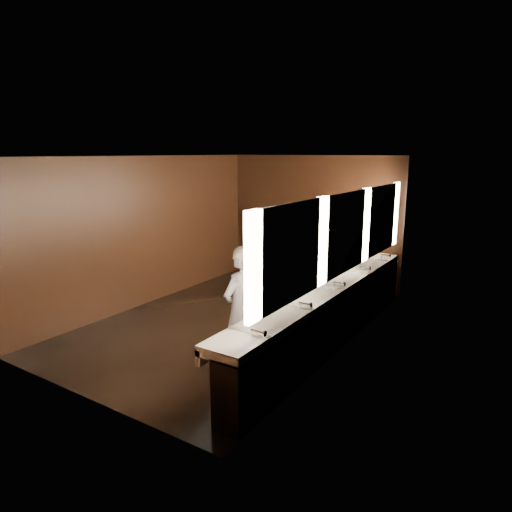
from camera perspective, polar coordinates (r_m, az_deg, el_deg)
The scene contains 10 objects.
floor at distance 7.98m, azimuth -2.81°, elevation -8.17°, with size 6.00×6.00×0.00m, color black.
ceiling at distance 7.45m, azimuth -3.05°, elevation 12.36°, with size 4.00×6.00×0.02m, color #2D2D2B.
wall_back at distance 10.15m, azimuth 7.04°, elevation 4.48°, with size 4.00×0.02×2.80m, color black.
wall_front at distance 5.52m, azimuth -21.47°, elevation -3.44°, with size 4.00×0.02×2.80m, color black.
wall_left at distance 8.90m, azimuth -13.46°, elevation 3.04°, with size 0.02×6.00×2.80m, color black.
wall_right at distance 6.65m, azimuth 11.20°, elevation -0.10°, with size 0.02×6.00×2.80m, color black.
sink_counter at distance 6.98m, azimuth 9.29°, elevation -7.15°, with size 0.55×5.40×1.01m.
mirror_band at distance 6.59m, azimuth 11.18°, elevation 2.89°, with size 0.06×5.03×1.15m.
person at distance 5.97m, azimuth -1.85°, elevation -6.79°, with size 0.62×0.41×1.71m, color #90AAD6.
trash_bin at distance 6.31m, azimuth 3.62°, elevation -11.34°, with size 0.36×0.36×0.56m, color black.
Camera 1 is at (4.36, -6.04, 2.87)m, focal length 32.00 mm.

